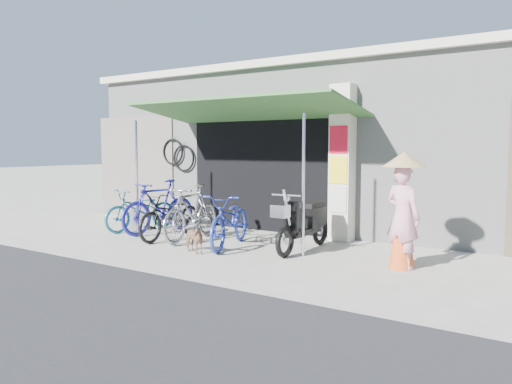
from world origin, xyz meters
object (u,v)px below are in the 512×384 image
Objects in this scene: bike_teal at (141,210)px; bike_silver at (192,213)px; bike_blue at (159,207)px; nun at (403,211)px; bike_navy at (231,220)px; moped at (305,224)px; bike_black at (171,215)px; street_dog at (192,239)px.

bike_teal is 1.73m from bike_silver.
bike_blue is 1.08× the size of nun.
bike_navy is at bearing 2.69° from bike_teal.
nun reaches higher than bike_blue.
bike_silver is 0.98× the size of moped.
street_dog is (1.23, -0.79, -0.22)m from bike_black.
street_dog is (1.91, -1.15, -0.31)m from bike_blue.
bike_black is 0.99× the size of bike_silver.
bike_blue is at bearing 16.55° from nun.
nun is (5.23, -0.26, 0.30)m from bike_blue.
bike_teal is 0.94× the size of moped.
nun is at bearing -11.62° from moped.
bike_blue is 1.03× the size of bike_silver.
bike_blue is at bearing 149.14° from bike_black.
street_dog is at bearing 34.44° from nun.
bike_navy is at bearing -2.13° from bike_blue.
moped is at bearing 12.09° from bike_teal.
bike_teal is 2.73m from bike_navy.
moped is 1.06× the size of nun.
bike_navy is at bearing 21.36° from nun.
bike_black is 2.77m from moped.
bike_blue reaches higher than bike_silver.
bike_silver reaches higher than moped.
nun reaches higher than bike_black.
bike_teal is at bearing 159.50° from bike_black.
moped is (1.27, 0.47, -0.01)m from bike_navy.
bike_blue reaches higher than bike_teal.
moped is at bearing 3.18° from bike_navy.
nun is at bearing -6.71° from bike_silver.
bike_blue is at bearing -178.57° from moped.
moped is at bearing -31.68° from street_dog.
bike_black is 1.46m from bike_navy.
bike_silver is 0.97× the size of bike_navy.
bike_black is 3.00× the size of street_dog.
bike_blue is 2.26m from street_dog.
bike_teal reaches higher than street_dog.
nun is (1.82, -0.37, 0.39)m from moped.
bike_teal is 0.97× the size of bike_black.
bike_black is 0.96× the size of bike_navy.
nun is at bearing -15.18° from bike_navy.
bike_black is at bearing -20.05° from bike_blue.
nun is at bearing -2.00° from bike_black.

